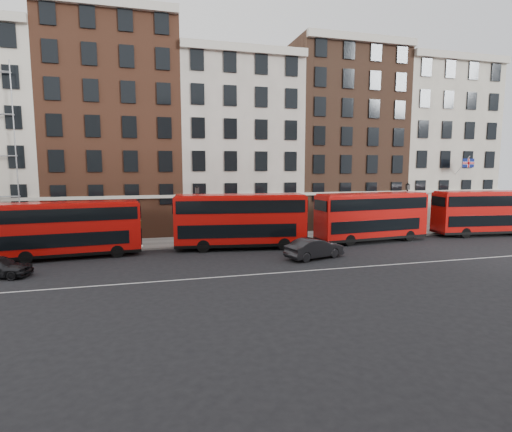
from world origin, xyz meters
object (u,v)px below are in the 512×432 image
object	(u,v)px
bus_d	(486,212)
bus_c	(371,216)
car_front	(315,248)
traffic_light	(463,210)
bus_a	(70,228)
bus_b	(240,220)

from	to	relation	value
bus_d	bus_c	bearing A→B (deg)	-173.86
bus_d	car_front	distance (m)	21.94
bus_c	car_front	world-z (taller)	bus_c
traffic_light	bus_d	bearing A→B (deg)	-53.45
bus_a	traffic_light	xyz separation A→B (m)	(38.24, 1.76, 0.10)
bus_b	bus_c	size ratio (longest dim) A/B	1.03
bus_a	bus_b	xyz separation A→B (m)	(13.51, 0.01, 0.19)
car_front	traffic_light	world-z (taller)	traffic_light
bus_a	car_front	distance (m)	19.03
bus_a	bus_c	world-z (taller)	bus_c
bus_c	traffic_light	size ratio (longest dim) A/B	3.42
traffic_light	car_front	bearing A→B (deg)	-161.05
bus_b	bus_a	bearing A→B (deg)	-172.20
bus_c	traffic_light	xyz separation A→B (m)	(12.01, 1.76, -0.03)
bus_b	traffic_light	size ratio (longest dim) A/B	3.51
bus_b	bus_c	world-z (taller)	bus_b
traffic_light	bus_b	bearing A→B (deg)	-175.95
bus_c	bus_a	bearing A→B (deg)	174.62
car_front	traffic_light	bearing A→B (deg)	-88.30
bus_d	traffic_light	world-z (taller)	bus_d
car_front	bus_d	bearing A→B (deg)	-93.76
bus_c	car_front	distance (m)	9.60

